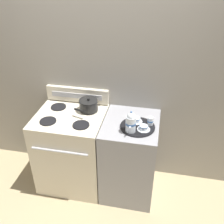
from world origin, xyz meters
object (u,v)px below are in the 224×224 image
at_px(saucepan, 89,105).
at_px(creamer_jug, 150,121).
at_px(serving_tray, 137,127).
at_px(teapot, 131,122).
at_px(teacup_right, 144,128).
at_px(teacup_left, 136,120).
at_px(stove, 73,150).

xyz_separation_m(saucepan, creamer_jug, (0.67, -0.15, -0.02)).
distance_m(saucepan, serving_tray, 0.60).
xyz_separation_m(teapot, teacup_right, (0.12, 0.05, -0.08)).
relative_size(teacup_left, teacup_right, 1.00).
bearing_deg(stove, teapot, -13.22).
bearing_deg(teacup_right, teacup_left, 125.67).
xyz_separation_m(serving_tray, teapot, (-0.06, -0.09, 0.11)).
bearing_deg(creamer_jug, serving_tray, -155.50).
bearing_deg(creamer_jug, teacup_right, -118.70).
distance_m(teacup_right, creamer_jug, 0.11).
relative_size(saucepan, teapot, 1.30).
relative_size(stove, creamer_jug, 11.08).
bearing_deg(teacup_left, creamer_jug, -8.91).
bearing_deg(teapot, saucepan, 148.79).
relative_size(serving_tray, teacup_left, 2.72).
relative_size(saucepan, teacup_left, 2.29).
distance_m(stove, teapot, 0.90).
relative_size(serving_tray, teacup_right, 2.72).
bearing_deg(teapot, serving_tray, 58.65).
height_order(teapot, teacup_right, teapot).
bearing_deg(saucepan, teacup_left, -13.92).
xyz_separation_m(teacup_left, creamer_jug, (0.14, -0.02, 0.02)).
relative_size(stove, teapot, 4.20).
bearing_deg(teacup_right, saucepan, 157.77).
bearing_deg(stove, creamer_jug, -0.70).
bearing_deg(teapot, teacup_right, 21.85).
height_order(teacup_right, creamer_jug, creamer_jug).
relative_size(teapot, creamer_jug, 2.64).
distance_m(saucepan, teacup_right, 0.67).
bearing_deg(stove, saucepan, 39.48).
xyz_separation_m(stove, serving_tray, (0.73, -0.06, 0.46)).
height_order(serving_tray, creamer_jug, creamer_jug).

